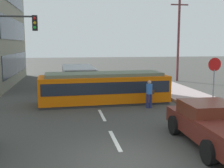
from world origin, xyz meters
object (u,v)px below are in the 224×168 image
object	(u,v)px
stop_sign	(214,72)
pickup_truck_parked	(215,125)
streetcar_tram	(104,87)
traffic_light_mast	(6,43)
pedestrian_crossing	(149,92)
city_bus	(78,76)
utility_pole_mid	(178,39)

from	to	relation	value
stop_sign	pickup_truck_parked	bearing A→B (deg)	-118.74
streetcar_tram	traffic_light_mast	distance (m)	6.39
streetcar_tram	pedestrian_crossing	size ratio (longest dim) A/B	4.95
stop_sign	traffic_light_mast	distance (m)	11.77
pedestrian_crossing	stop_sign	xyz separation A→B (m)	(3.47, -1.10, 1.25)
pedestrian_crossing	stop_sign	bearing A→B (deg)	-17.52
city_bus	pedestrian_crossing	world-z (taller)	city_bus
traffic_light_mast	utility_pole_mid	xyz separation A→B (m)	(14.51, 10.74, 0.48)
city_bus	traffic_light_mast	xyz separation A→B (m)	(-4.21, -7.01, 2.71)
streetcar_tram	traffic_light_mast	xyz separation A→B (m)	(-5.60, -1.26, 2.79)
streetcar_tram	pickup_truck_parked	bearing A→B (deg)	-69.54
streetcar_tram	stop_sign	size ratio (longest dim) A/B	2.87
traffic_light_mast	utility_pole_mid	distance (m)	18.06
city_bus	pedestrian_crossing	xyz separation A→B (m)	(3.86, -7.56, -0.16)
city_bus	stop_sign	distance (m)	11.39
traffic_light_mast	city_bus	bearing A→B (deg)	59.01
stop_sign	utility_pole_mid	bearing A→B (deg)	76.51
streetcar_tram	pickup_truck_parked	distance (m)	8.72
streetcar_tram	city_bus	xyz separation A→B (m)	(-1.39, 5.75, 0.08)
streetcar_tram	utility_pole_mid	xyz separation A→B (m)	(8.90, 9.48, 3.28)
pickup_truck_parked	traffic_light_mast	size ratio (longest dim) A/B	0.92
stop_sign	traffic_light_mast	world-z (taller)	traffic_light_mast
stop_sign	utility_pole_mid	world-z (taller)	utility_pole_mid
pedestrian_crossing	pickup_truck_parked	world-z (taller)	pedestrian_crossing
pedestrian_crossing	pickup_truck_parked	bearing A→B (deg)	-84.76
city_bus	stop_sign	size ratio (longest dim) A/B	2.10
city_bus	pedestrian_crossing	distance (m)	8.49
utility_pole_mid	traffic_light_mast	bearing A→B (deg)	-143.49
city_bus	stop_sign	xyz separation A→B (m)	(7.33, -8.65, 1.09)
pedestrian_crossing	traffic_light_mast	xyz separation A→B (m)	(-8.07, 0.54, 2.87)
pedestrian_crossing	streetcar_tram	bearing A→B (deg)	143.74
city_bus	streetcar_tram	bearing A→B (deg)	-76.40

